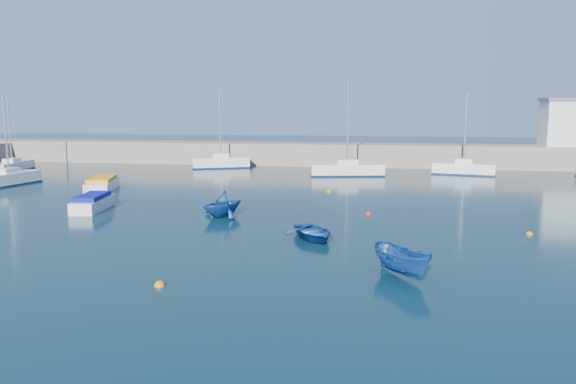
# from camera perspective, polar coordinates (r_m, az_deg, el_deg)

# --- Properties ---
(ground) EXTENTS (220.00, 220.00, 0.00)m
(ground) POSITION_cam_1_polar(r_m,az_deg,el_deg) (23.11, -8.88, -9.36)
(ground) COLOR #0B2733
(ground) RESTS_ON ground
(back_wall) EXTENTS (96.00, 4.50, 2.60)m
(back_wall) POSITION_cam_1_polar(r_m,az_deg,el_deg) (67.45, 3.27, 3.86)
(back_wall) COLOR gray
(back_wall) RESTS_ON ground
(sailboat_3) EXTENTS (2.81, 6.21, 8.00)m
(sailboat_3) POSITION_cam_1_polar(r_m,az_deg,el_deg) (56.25, -26.47, 1.24)
(sailboat_3) COLOR silver
(sailboat_3) RESTS_ON ground
(sailboat_4) EXTENTS (2.34, 6.40, 8.19)m
(sailboat_4) POSITION_cam_1_polar(r_m,az_deg,el_deg) (68.21, -26.20, 2.38)
(sailboat_4) COLOR silver
(sailboat_4) RESTS_ON ground
(sailboat_5) EXTENTS (6.62, 4.09, 8.57)m
(sailboat_5) POSITION_cam_1_polar(r_m,az_deg,el_deg) (64.62, -6.84, 3.03)
(sailboat_5) COLOR silver
(sailboat_5) RESTS_ON ground
(sailboat_6) EXTENTS (7.64, 3.43, 9.69)m
(sailboat_6) POSITION_cam_1_polar(r_m,az_deg,el_deg) (57.50, 6.03, 2.32)
(sailboat_6) COLOR silver
(sailboat_6) RESTS_ON ground
(sailboat_7) EXTENTS (6.45, 3.00, 8.33)m
(sailboat_7) POSITION_cam_1_polar(r_m,az_deg,el_deg) (60.78, 17.41, 2.31)
(sailboat_7) COLOR silver
(sailboat_7) RESTS_ON ground
(motorboat_1) EXTENTS (2.15, 4.65, 1.10)m
(motorboat_1) POSITION_cam_1_polar(r_m,az_deg,el_deg) (40.85, -19.25, -1.02)
(motorboat_1) COLOR silver
(motorboat_1) RESTS_ON ground
(motorboat_2) EXTENTS (3.31, 5.75, 1.12)m
(motorboat_2) POSITION_cam_1_polar(r_m,az_deg,el_deg) (50.11, -18.36, 0.79)
(motorboat_2) COLOR silver
(motorboat_2) RESTS_ON ground
(dinghy_center) EXTENTS (3.90, 4.28, 0.73)m
(dinghy_center) POSITION_cam_1_polar(r_m,az_deg,el_deg) (30.38, 2.54, -4.12)
(dinghy_center) COLOR navy
(dinghy_center) RESTS_ON ground
(dinghy_left) EXTENTS (4.07, 4.19, 1.68)m
(dinghy_left) POSITION_cam_1_polar(r_m,az_deg,el_deg) (36.51, -6.71, -1.19)
(dinghy_left) COLOR navy
(dinghy_left) RESTS_ON ground
(dinghy_right) EXTENTS (3.02, 3.45, 1.30)m
(dinghy_right) POSITION_cam_1_polar(r_m,az_deg,el_deg) (24.27, 11.56, -6.94)
(dinghy_right) COLOR navy
(dinghy_right) RESTS_ON ground
(buoy_0) EXTENTS (0.44, 0.44, 0.44)m
(buoy_0) POSITION_cam_1_polar(r_m,az_deg,el_deg) (23.33, -12.91, -9.30)
(buoy_0) COLOR orange
(buoy_0) RESTS_ON ground
(buoy_1) EXTENTS (0.42, 0.42, 0.42)m
(buoy_1) POSITION_cam_1_polar(r_m,az_deg,el_deg) (37.43, 8.18, -2.28)
(buoy_1) COLOR #B8220D
(buoy_1) RESTS_ON ground
(buoy_2) EXTENTS (0.39, 0.39, 0.39)m
(buoy_2) POSITION_cam_1_polar(r_m,az_deg,el_deg) (34.18, 23.33, -4.00)
(buoy_2) COLOR orange
(buoy_2) RESTS_ON ground
(buoy_3) EXTENTS (0.49, 0.49, 0.49)m
(buoy_3) POSITION_cam_1_polar(r_m,az_deg,el_deg) (46.68, 4.20, -0.00)
(buoy_3) COLOR orange
(buoy_3) RESTS_ON ground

